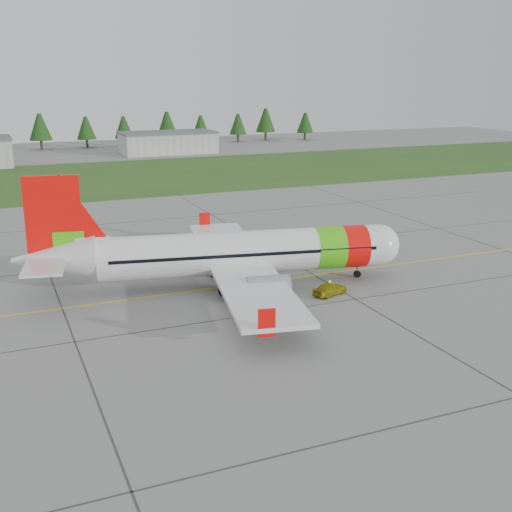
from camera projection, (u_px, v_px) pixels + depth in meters
name	position (u px, v px, depth m)	size (l,w,h in m)	color
ground	(255.00, 315.00, 54.83)	(320.00, 320.00, 0.00)	gray
aircraft	(235.00, 253.00, 61.61)	(36.89, 34.50, 11.27)	silver
follow_me_car	(330.00, 277.00, 59.25)	(1.42, 1.21, 3.54)	yellow
grass_strip	(95.00, 178.00, 127.49)	(320.00, 50.00, 0.03)	#30561E
taxi_guideline	(223.00, 287.00, 61.91)	(120.00, 0.25, 0.02)	gold
hangar_east	(168.00, 143.00, 168.07)	(24.00, 12.00, 5.20)	#A8A8A3
treeline	(60.00, 131.00, 175.76)	(160.00, 8.00, 10.00)	#1C3F14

